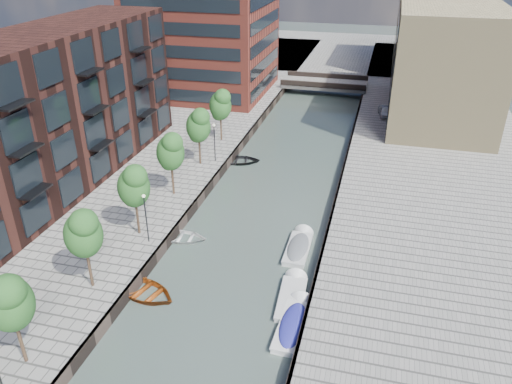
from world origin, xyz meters
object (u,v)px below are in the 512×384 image
at_px(tree_5, 198,124).
at_px(motorboat_2, 293,295).
at_px(car, 385,111).
at_px(tree_6, 220,104).
at_px(tree_3, 133,185).
at_px(tree_4, 170,150).
at_px(sloop_3, 183,239).
at_px(motorboat_4, 299,246).
at_px(tree_2, 83,232).
at_px(motorboat_3, 295,322).
at_px(tree_1, 9,300).
at_px(bridge, 325,84).
at_px(sloop_4, 239,162).
at_px(sloop_2, 145,295).

xyz_separation_m(tree_5, motorboat_2, (13.24, -17.40, -5.21)).
xyz_separation_m(tree_5, car, (18.13, 20.58, -3.66)).
distance_m(tree_6, motorboat_2, 28.25).
height_order(tree_3, tree_4, same).
xyz_separation_m(tree_3, sloop_3, (3.10, 1.37, -5.31)).
relative_size(tree_5, motorboat_4, 1.19).
bearing_deg(tree_2, sloop_3, 69.67).
xyz_separation_m(tree_4, motorboat_3, (13.91, -13.23, -5.10)).
height_order(tree_1, tree_2, same).
bearing_deg(tree_3, motorboat_2, -14.42).
xyz_separation_m(bridge, motorboat_4, (4.10, -44.49, -1.19)).
relative_size(tree_4, motorboat_2, 1.17).
height_order(tree_2, tree_3, same).
distance_m(tree_4, motorboat_3, 19.87).
xyz_separation_m(tree_3, car, (18.13, 34.58, -3.66)).
xyz_separation_m(tree_3, sloop_4, (3.18, 17.44, -5.31)).
bearing_deg(motorboat_3, bridge, 95.81).
distance_m(motorboat_2, motorboat_4, 5.95).
distance_m(bridge, sloop_2, 53.19).
distance_m(sloop_3, motorboat_4, 9.57).
bearing_deg(sloop_2, sloop_3, 16.78).
bearing_deg(tree_6, motorboat_3, -62.94).
relative_size(tree_1, motorboat_2, 1.17).
xyz_separation_m(tree_1, sloop_2, (3.22, 8.09, -5.31)).
bearing_deg(tree_4, motorboat_3, -43.56).
bearing_deg(tree_5, bridge, 75.56).
xyz_separation_m(bridge, tree_6, (-8.50, -26.00, 3.92)).
relative_size(tree_4, sloop_2, 1.20).
distance_m(sloop_3, motorboat_3, 13.22).
xyz_separation_m(motorboat_3, car, (4.22, 40.82, 1.43)).
distance_m(tree_1, tree_6, 35.00).
relative_size(tree_5, tree_6, 1.00).
xyz_separation_m(tree_4, sloop_2, (3.22, -12.91, -5.31)).
relative_size(tree_3, sloop_3, 1.47).
relative_size(bridge, tree_2, 2.18).
bearing_deg(tree_4, tree_1, -90.00).
distance_m(tree_2, sloop_2, 6.30).
bearing_deg(tree_2, motorboat_4, 37.05).
distance_m(tree_1, tree_3, 14.00).
bearing_deg(tree_6, tree_1, -90.00).
relative_size(tree_5, car, 1.57).
xyz_separation_m(sloop_4, motorboat_3, (10.73, -23.68, 0.21)).
xyz_separation_m(bridge, tree_3, (-8.50, -47.00, 3.92)).
distance_m(bridge, tree_5, 34.30).
height_order(tree_4, car, tree_4).
relative_size(tree_6, car, 1.57).
bearing_deg(tree_3, sloop_2, -61.45).
distance_m(tree_4, tree_5, 7.00).
height_order(tree_2, motorboat_2, tree_2).
bearing_deg(bridge, tree_5, -104.44).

